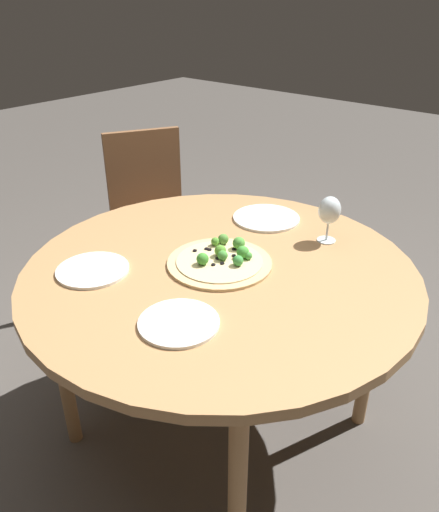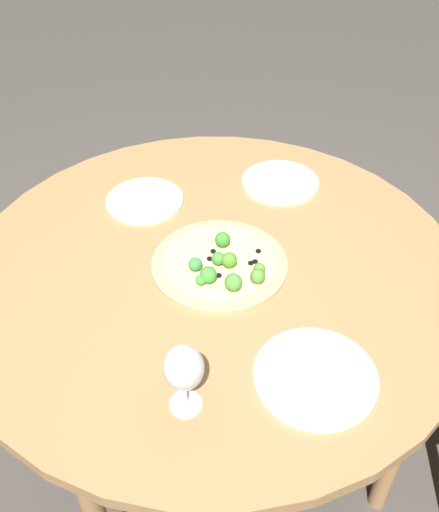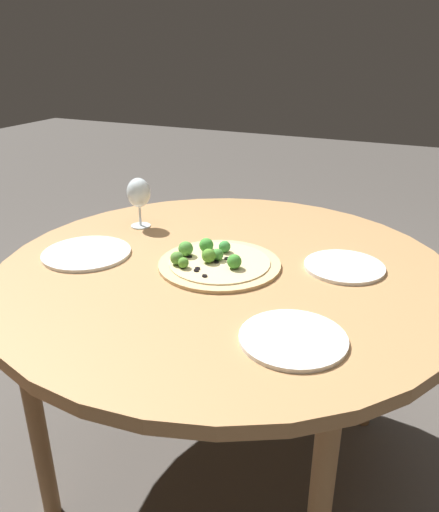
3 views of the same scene
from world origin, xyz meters
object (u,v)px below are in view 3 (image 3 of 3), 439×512
(wine_glass, at_px, (139,194))
(plate_far, at_px, (87,253))
(pizza, at_px, (216,261))
(plate_near, at_px, (344,267))
(plate_side, at_px, (293,338))

(wine_glass, height_order, plate_far, wine_glass)
(pizza, bearing_deg, wine_glass, -26.37)
(plate_near, height_order, plate_far, same)
(wine_glass, height_order, plate_side, wine_glass)
(wine_glass, relative_size, plate_side, 0.73)
(wine_glass, bearing_deg, plate_near, 175.77)
(pizza, height_order, plate_side, pizza)
(plate_far, xyz_separation_m, plate_side, (-0.68, 0.19, 0.00))
(plate_near, relative_size, plate_side, 0.96)
(pizza, height_order, wine_glass, wine_glass)
(plate_near, distance_m, plate_far, 0.74)
(pizza, bearing_deg, plate_near, -158.62)
(plate_side, bearing_deg, pizza, -42.12)
(plate_near, bearing_deg, plate_far, 17.23)
(pizza, distance_m, wine_glass, 0.42)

